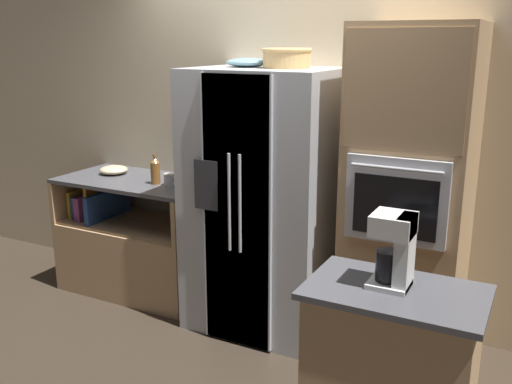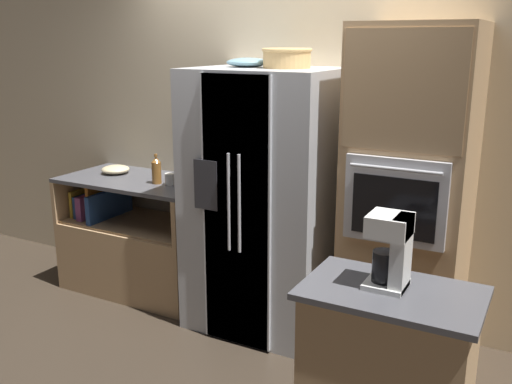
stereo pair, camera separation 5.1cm
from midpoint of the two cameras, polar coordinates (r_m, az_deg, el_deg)
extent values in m
plane|color=#382D23|center=(4.21, 0.22, -13.18)|extent=(20.00, 20.00, 0.00)
cube|color=beige|center=(4.21, 3.50, 6.90)|extent=(12.00, 0.06, 2.80)
cube|color=tan|center=(4.78, -11.10, -6.25)|extent=(1.21, 0.67, 0.56)
cube|color=tan|center=(4.69, -11.27, -2.97)|extent=(1.16, 0.62, 0.02)
cube|color=tan|center=(5.03, -16.56, -0.16)|extent=(0.04, 0.67, 0.34)
cube|color=tan|center=(4.30, -5.30, -2.12)|extent=(0.04, 0.67, 0.34)
cube|color=#4C4C51|center=(4.59, -11.49, 1.15)|extent=(1.21, 0.67, 0.03)
cube|color=gold|center=(4.98, -16.36, -0.82)|extent=(0.03, 0.35, 0.22)
cube|color=#284C8E|center=(4.95, -15.90, -1.10)|extent=(0.05, 0.36, 0.18)
cube|color=#934784|center=(4.90, -15.38, -1.13)|extent=(0.06, 0.42, 0.20)
cube|color=orange|center=(4.86, -14.97, -0.78)|extent=(0.03, 0.31, 0.27)
cube|color=black|center=(4.84, -14.58, -1.20)|extent=(0.03, 0.35, 0.21)
cube|color=#284C8E|center=(4.80, -14.15, -1.18)|extent=(0.04, 0.50, 0.23)
cube|color=silver|center=(3.94, 1.20, -0.96)|extent=(0.97, 0.75, 1.81)
cube|color=silver|center=(3.62, -1.68, -2.43)|extent=(0.48, 0.02, 1.78)
cube|color=silver|center=(3.62, -1.51, -2.46)|extent=(0.48, 0.02, 1.78)
cylinder|color=#B2B2B7|center=(3.59, -2.34, -1.09)|extent=(0.02, 0.02, 0.63)
cylinder|color=#B2B2B7|center=(3.55, -1.28, -1.25)|extent=(0.02, 0.02, 0.63)
cube|color=#2D2D33|center=(3.67, -4.68, 0.69)|extent=(0.17, 0.01, 0.33)
cube|color=tan|center=(3.64, 15.40, -0.62)|extent=(0.71, 0.64, 2.09)
cube|color=silver|center=(3.31, 14.12, -0.94)|extent=(0.58, 0.04, 0.50)
cube|color=black|center=(3.29, 14.00, -1.53)|extent=(0.48, 0.01, 0.35)
cylinder|color=#B2B2B7|center=(3.22, 14.18, 2.23)|extent=(0.51, 0.02, 0.02)
cube|color=#A68259|center=(3.21, 14.90, 9.74)|extent=(0.67, 0.01, 0.66)
cube|color=tan|center=(2.89, 13.40, -17.96)|extent=(0.73, 0.48, 0.88)
cube|color=#4C4C51|center=(2.68, 13.99, -9.78)|extent=(0.80, 0.52, 0.03)
cylinder|color=tan|center=(3.74, 3.50, 13.12)|extent=(0.30, 0.30, 0.11)
torus|color=tan|center=(3.74, 3.51, 14.00)|extent=(0.32, 0.32, 0.02)
ellipsoid|color=#668C99|center=(3.91, -0.47, 12.84)|extent=(0.28, 0.28, 0.06)
cylinder|color=brown|center=(4.39, -9.60, 1.90)|extent=(0.07, 0.07, 0.16)
cone|color=brown|center=(4.37, -9.65, 3.21)|extent=(0.07, 0.07, 0.04)
cylinder|color=brown|center=(4.36, -9.67, 3.62)|extent=(0.03, 0.03, 0.02)
cylinder|color=silver|center=(4.33, -8.24, 1.28)|extent=(0.08, 0.08, 0.09)
torus|color=silver|center=(4.31, -7.79, 1.21)|extent=(0.06, 0.01, 0.06)
ellipsoid|color=beige|center=(4.80, -13.58, 2.21)|extent=(0.23, 0.23, 0.07)
cube|color=white|center=(2.69, 13.39, -8.95)|extent=(0.18, 0.19, 0.02)
cylinder|color=black|center=(2.66, 13.22, -7.25)|extent=(0.11, 0.11, 0.14)
cube|color=white|center=(2.62, 14.85, -5.96)|extent=(0.06, 0.16, 0.34)
cube|color=white|center=(2.59, 13.77, -3.22)|extent=(0.18, 0.19, 0.10)
camera|label=1|loc=(0.03, -89.62, 0.10)|focal=40.00mm
camera|label=2|loc=(0.03, 90.38, -0.10)|focal=40.00mm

